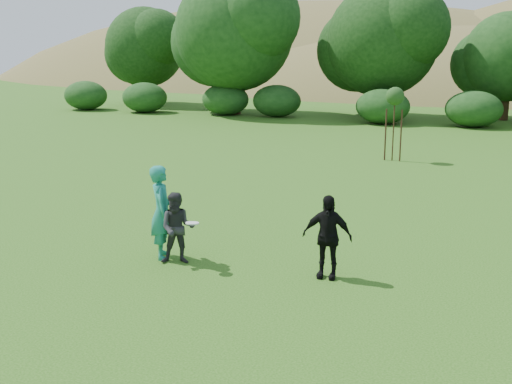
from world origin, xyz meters
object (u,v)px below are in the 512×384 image
(player_black, at_px, (327,237))
(sapling, at_px, (395,98))
(player_teal, at_px, (162,212))
(player_grey, at_px, (178,228))

(player_black, relative_size, sapling, 0.58)
(player_teal, height_order, player_black, player_teal)
(player_grey, bearing_deg, player_teal, 134.91)
(player_teal, xyz_separation_m, player_grey, (0.49, -0.17, -0.25))
(player_teal, bearing_deg, player_black, -118.58)
(player_black, bearing_deg, player_grey, -177.67)
(player_grey, xyz_separation_m, sapling, (1.07, 13.83, 1.67))
(player_grey, relative_size, sapling, 0.53)
(player_black, height_order, sapling, sapling)
(player_grey, xyz_separation_m, player_black, (3.05, 0.53, 0.07))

